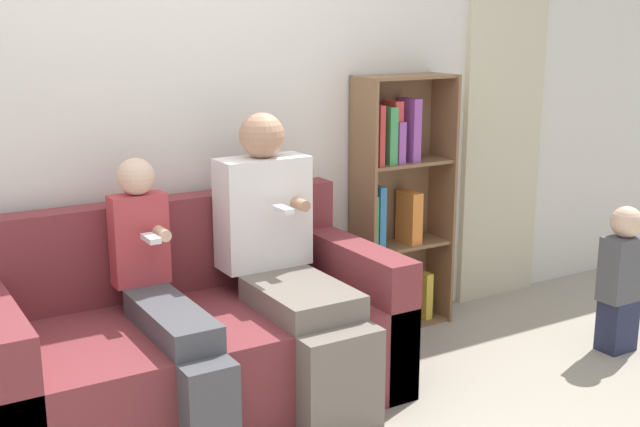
# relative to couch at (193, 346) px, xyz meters

# --- Properties ---
(back_wall) EXTENTS (10.00, 0.06, 2.55)m
(back_wall) POSITION_rel_couch_xyz_m (0.07, 0.48, 0.99)
(back_wall) COLOR silver
(back_wall) RESTS_ON ground_plane
(curtain_panel) EXTENTS (0.60, 0.04, 2.33)m
(curtain_panel) POSITION_rel_couch_xyz_m (2.20, 0.43, 0.88)
(curtain_panel) COLOR beige
(curtain_panel) RESTS_ON ground_plane
(couch) EXTENTS (1.79, 0.88, 0.89)m
(couch) POSITION_rel_couch_xyz_m (0.00, 0.00, 0.00)
(couch) COLOR maroon
(couch) RESTS_ON ground_plane
(adult_seated) EXTENTS (0.43, 0.85, 1.27)m
(adult_seated) POSITION_rel_couch_xyz_m (0.44, -0.07, 0.36)
(adult_seated) COLOR #70665B
(adult_seated) RESTS_ON ground_plane
(child_seated) EXTENTS (0.24, 0.87, 1.11)m
(child_seated) POSITION_rel_couch_xyz_m (-0.15, -0.13, 0.26)
(child_seated) COLOR #47474C
(child_seated) RESTS_ON ground_plane
(toddler_standing) EXTENTS (0.22, 0.16, 0.77)m
(toddler_standing) POSITION_rel_couch_xyz_m (2.13, -0.56, 0.11)
(toddler_standing) COLOR #232842
(toddler_standing) RESTS_ON ground_plane
(bookshelf) EXTENTS (0.55, 0.25, 1.40)m
(bookshelf) POSITION_rel_couch_xyz_m (1.36, 0.35, 0.46)
(bookshelf) COLOR brown
(bookshelf) RESTS_ON ground_plane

